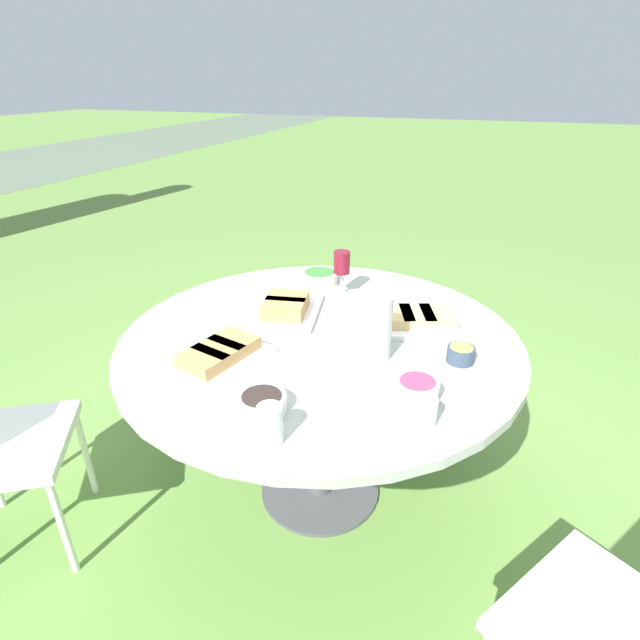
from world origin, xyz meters
The scene contains 13 objects.
ground_plane centered at (0.00, 0.00, 0.00)m, with size 40.00×40.00×0.00m, color #668E42.
dining_table centered at (0.00, 0.00, 0.68)m, with size 1.47×1.47×0.77m.
water_pitcher centered at (-0.09, -0.22, 0.89)m, with size 0.13×0.12×0.23m.
wine_glass centered at (0.37, 0.04, 0.92)m, with size 0.07×0.07×0.20m.
platter_bread_main centered at (0.11, 0.18, 0.80)m, with size 0.38×0.31×0.08m.
platter_charcuterie centered at (0.19, -0.32, 0.80)m, with size 0.35×0.41×0.06m.
platter_sandwich_side centered at (-0.30, 0.25, 0.80)m, with size 0.37×0.30×0.06m.
bowl_fries centered at (-0.02, -0.51, 0.80)m, with size 0.09×0.09×0.05m.
bowl_salad centered at (0.47, 0.17, 0.80)m, with size 0.17×0.17×0.06m.
bowl_olives centered at (-0.49, 0.00, 0.80)m, with size 0.14×0.14×0.05m.
bowl_dip_red centered at (-0.28, -0.40, 0.81)m, with size 0.13×0.13×0.06m.
cup_water_near centered at (-0.60, -0.08, 0.83)m, with size 0.07×0.07×0.11m.
cup_water_far centered at (-0.39, -0.44, 0.81)m, with size 0.07×0.07×0.08m.
Camera 1 is at (-1.53, -0.55, 1.64)m, focal length 28.00 mm.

